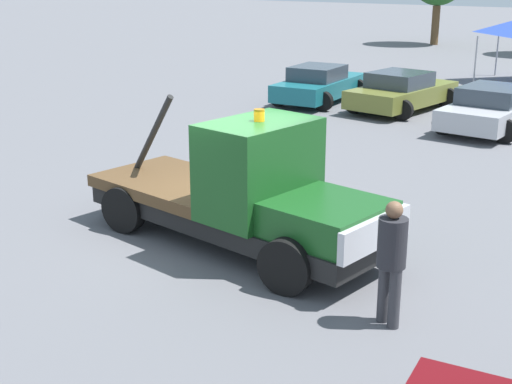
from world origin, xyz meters
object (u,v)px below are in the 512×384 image
at_px(tow_truck, 247,196).
at_px(parked_car_olive, 401,92).
at_px(parked_car_silver, 494,108).
at_px(parked_car_teal, 319,84).
at_px(person_near_truck, 391,255).

relative_size(tow_truck, parked_car_olive, 1.32).
xyz_separation_m(parked_car_olive, parked_car_silver, (3.45, -1.34, 0.00)).
distance_m(tow_truck, parked_car_silver, 12.13).
height_order(tow_truck, parked_car_teal, tow_truck).
bearing_deg(tow_truck, parked_car_olive, 109.90).
distance_m(person_near_truck, parked_car_olive, 15.69).
bearing_deg(person_near_truck, tow_truck, 93.11).
xyz_separation_m(parked_car_teal, parked_car_silver, (6.57, -1.27, 0.00)).
relative_size(tow_truck, parked_car_teal, 1.35).
height_order(person_near_truck, parked_car_olive, person_near_truck).
distance_m(tow_truck, parked_car_olive, 13.59).
relative_size(person_near_truck, parked_car_olive, 0.38).
height_order(person_near_truck, parked_car_teal, person_near_truck).
xyz_separation_m(person_near_truck, parked_car_silver, (-1.91, 13.40, -0.39)).
bearing_deg(parked_car_silver, tow_truck, 179.92).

